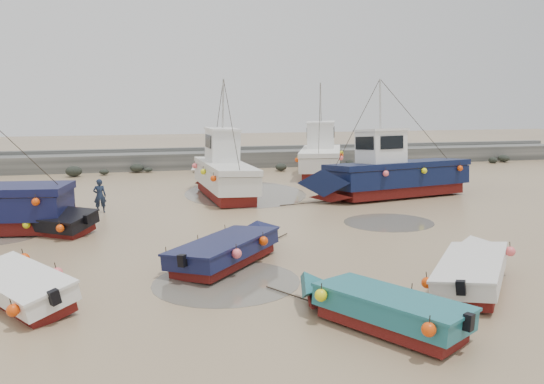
{
  "coord_description": "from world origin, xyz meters",
  "views": [
    {
      "loc": [
        -3.94,
        -18.01,
        5.3
      ],
      "look_at": [
        0.84,
        3.16,
        1.4
      ],
      "focal_mm": 35.0,
      "sensor_mm": 36.0,
      "label": 1
    }
  ],
  "objects_px": {
    "dinghy_4": "(38,218)",
    "cabin_boat_1": "(222,171)",
    "dinghy_2": "(377,303)",
    "dinghy_3": "(476,266)",
    "dinghy_0": "(18,281)",
    "cabin_boat_3": "(321,155)",
    "person": "(101,213)",
    "dinghy_1": "(231,246)",
    "cabin_boat_2": "(388,173)"
  },
  "relations": [
    {
      "from": "dinghy_4",
      "to": "cabin_boat_1",
      "type": "height_order",
      "value": "cabin_boat_1"
    },
    {
      "from": "dinghy_2",
      "to": "dinghy_3",
      "type": "distance_m",
      "value": 4.36
    },
    {
      "from": "dinghy_2",
      "to": "dinghy_4",
      "type": "distance_m",
      "value": 14.8
    },
    {
      "from": "dinghy_0",
      "to": "cabin_boat_1",
      "type": "relative_size",
      "value": 0.55
    },
    {
      "from": "dinghy_3",
      "to": "cabin_boat_3",
      "type": "distance_m",
      "value": 21.8
    },
    {
      "from": "cabin_boat_1",
      "to": "person",
      "type": "relative_size",
      "value": 6.0
    },
    {
      "from": "cabin_boat_1",
      "to": "dinghy_1",
      "type": "bearing_deg",
      "value": -101.69
    },
    {
      "from": "dinghy_2",
      "to": "dinghy_3",
      "type": "height_order",
      "value": "same"
    },
    {
      "from": "dinghy_3",
      "to": "cabin_boat_2",
      "type": "distance_m",
      "value": 13.54
    },
    {
      "from": "dinghy_1",
      "to": "person",
      "type": "xyz_separation_m",
      "value": [
        -4.84,
        8.76,
        -0.54
      ]
    },
    {
      "from": "dinghy_2",
      "to": "dinghy_4",
      "type": "bearing_deg",
      "value": 95.99
    },
    {
      "from": "dinghy_1",
      "to": "cabin_boat_3",
      "type": "relative_size",
      "value": 0.59
    },
    {
      "from": "cabin_boat_3",
      "to": "dinghy_1",
      "type": "bearing_deg",
      "value": -95.93
    },
    {
      "from": "dinghy_1",
      "to": "cabin_boat_1",
      "type": "distance_m",
      "value": 11.88
    },
    {
      "from": "dinghy_4",
      "to": "person",
      "type": "xyz_separation_m",
      "value": [
        2.1,
        3.02,
        -0.54
      ]
    },
    {
      "from": "dinghy_3",
      "to": "cabin_boat_2",
      "type": "relative_size",
      "value": 0.5
    },
    {
      "from": "dinghy_3",
      "to": "dinghy_4",
      "type": "relative_size",
      "value": 0.94
    },
    {
      "from": "dinghy_1",
      "to": "cabin_boat_2",
      "type": "bearing_deg",
      "value": 85.37
    },
    {
      "from": "dinghy_2",
      "to": "cabin_boat_2",
      "type": "xyz_separation_m",
      "value": [
        7.27,
        15.05,
        0.76
      ]
    },
    {
      "from": "dinghy_4",
      "to": "cabin_boat_3",
      "type": "distance_m",
      "value": 20.07
    },
    {
      "from": "dinghy_3",
      "to": "dinghy_0",
      "type": "bearing_deg",
      "value": -147.65
    },
    {
      "from": "dinghy_0",
      "to": "dinghy_4",
      "type": "relative_size",
      "value": 0.9
    },
    {
      "from": "dinghy_0",
      "to": "dinghy_1",
      "type": "distance_m",
      "value": 6.31
    },
    {
      "from": "dinghy_1",
      "to": "dinghy_3",
      "type": "distance_m",
      "value": 7.44
    },
    {
      "from": "dinghy_0",
      "to": "dinghy_4",
      "type": "xyz_separation_m",
      "value": [
        -0.97,
        7.78,
        -0.01
      ]
    },
    {
      "from": "cabin_boat_1",
      "to": "person",
      "type": "distance_m",
      "value": 6.93
    },
    {
      "from": "person",
      "to": "dinghy_0",
      "type": "bearing_deg",
      "value": 80.2
    },
    {
      "from": "dinghy_4",
      "to": "cabin_boat_2",
      "type": "distance_m",
      "value": 17.24
    },
    {
      "from": "cabin_boat_1",
      "to": "dinghy_2",
      "type": "bearing_deg",
      "value": -91.21
    },
    {
      "from": "dinghy_4",
      "to": "cabin_boat_2",
      "type": "height_order",
      "value": "cabin_boat_2"
    },
    {
      "from": "cabin_boat_2",
      "to": "cabin_boat_3",
      "type": "relative_size",
      "value": 1.21
    },
    {
      "from": "dinghy_0",
      "to": "dinghy_3",
      "type": "height_order",
      "value": "same"
    },
    {
      "from": "dinghy_2",
      "to": "cabin_boat_1",
      "type": "height_order",
      "value": "cabin_boat_1"
    },
    {
      "from": "dinghy_4",
      "to": "person",
      "type": "height_order",
      "value": "dinghy_4"
    },
    {
      "from": "dinghy_1",
      "to": "cabin_boat_2",
      "type": "height_order",
      "value": "cabin_boat_2"
    },
    {
      "from": "cabin_boat_1",
      "to": "person",
      "type": "xyz_separation_m",
      "value": [
        -6.08,
        -3.03,
        -1.36
      ]
    },
    {
      "from": "cabin_boat_1",
      "to": "cabin_boat_2",
      "type": "relative_size",
      "value": 0.87
    },
    {
      "from": "dinghy_1",
      "to": "cabin_boat_1",
      "type": "xyz_separation_m",
      "value": [
        1.24,
        11.79,
        0.82
      ]
    },
    {
      "from": "dinghy_3",
      "to": "cabin_boat_1",
      "type": "relative_size",
      "value": 0.58
    },
    {
      "from": "dinghy_2",
      "to": "cabin_boat_3",
      "type": "bearing_deg",
      "value": 40.9
    },
    {
      "from": "dinghy_3",
      "to": "person",
      "type": "bearing_deg",
      "value": 172.04
    },
    {
      "from": "dinghy_4",
      "to": "cabin_boat_3",
      "type": "height_order",
      "value": "cabin_boat_3"
    },
    {
      "from": "dinghy_1",
      "to": "dinghy_4",
      "type": "distance_m",
      "value": 9.0
    },
    {
      "from": "cabin_boat_1",
      "to": "cabin_boat_2",
      "type": "distance_m",
      "value": 8.94
    },
    {
      "from": "dinghy_0",
      "to": "person",
      "type": "height_order",
      "value": "dinghy_0"
    },
    {
      "from": "dinghy_3",
      "to": "dinghy_1",
      "type": "bearing_deg",
      "value": -169.57
    },
    {
      "from": "dinghy_1",
      "to": "dinghy_3",
      "type": "xyz_separation_m",
      "value": [
        6.5,
        -3.62,
        -0.0
      ]
    },
    {
      "from": "dinghy_2",
      "to": "cabin_boat_2",
      "type": "distance_m",
      "value": 16.73
    },
    {
      "from": "cabin_boat_1",
      "to": "cabin_boat_2",
      "type": "xyz_separation_m",
      "value": [
        8.63,
        -2.32,
        -0.05
      ]
    },
    {
      "from": "cabin_boat_3",
      "to": "dinghy_2",
      "type": "bearing_deg",
      "value": -84.6
    }
  ]
}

